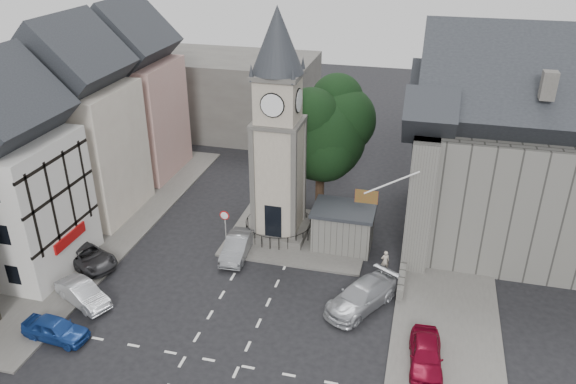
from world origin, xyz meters
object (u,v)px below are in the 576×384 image
(car_west_blue, at_px, (55,329))
(clock_tower, at_px, (278,130))
(stone_shelter, at_px, (343,227))
(pedestrian, at_px, (385,261))
(car_east_red, at_px, (426,354))

(car_west_blue, bearing_deg, clock_tower, -28.45)
(stone_shelter, bearing_deg, pedestrian, -36.17)
(car_west_blue, bearing_deg, car_east_red, -77.12)
(stone_shelter, xyz_separation_m, pedestrian, (3.20, -2.34, -0.79))
(clock_tower, height_order, stone_shelter, clock_tower)
(stone_shelter, distance_m, car_west_blue, 19.33)
(stone_shelter, relative_size, car_west_blue, 1.13)
(stone_shelter, relative_size, car_east_red, 1.04)
(car_west_blue, bearing_deg, stone_shelter, -41.32)
(stone_shelter, height_order, car_west_blue, stone_shelter)
(car_west_blue, height_order, pedestrian, pedestrian)
(pedestrian, bearing_deg, car_west_blue, 11.01)
(clock_tower, bearing_deg, stone_shelter, -5.84)
(car_west_blue, bearing_deg, pedestrian, -52.41)
(pedestrian, bearing_deg, stone_shelter, -58.43)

